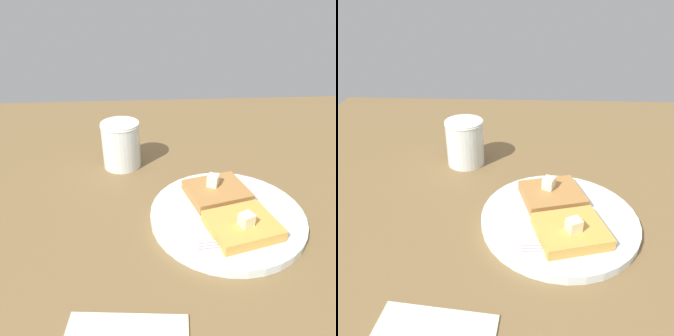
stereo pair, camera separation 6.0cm
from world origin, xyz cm
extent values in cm
cube|color=brown|center=(0.00, 0.00, 1.20)|extent=(126.98, 126.98, 2.41)
cylinder|color=white|center=(-1.04, 0.87, 3.14)|extent=(25.07, 25.07, 1.46)
torus|color=brown|center=(-1.04, 0.87, 3.47)|extent=(25.07, 25.07, 0.80)
cube|color=#A7723A|center=(-5.64, -0.33, 4.77)|extent=(10.73, 11.71, 1.80)
cube|color=gold|center=(3.55, 2.08, 4.77)|extent=(10.73, 11.71, 1.80)
cube|color=#F8EFC9|center=(-6.44, -0.63, 6.64)|extent=(2.53, 2.44, 1.95)
cube|color=#F2EAB4|center=(4.49, 2.20, 6.64)|extent=(2.44, 2.53, 1.95)
cube|color=silver|center=(5.92, 5.62, 4.05)|extent=(1.89, 10.04, 0.36)
cube|color=silver|center=(6.56, -0.75, 4.05)|extent=(2.47, 3.00, 0.36)
cube|color=silver|center=(7.67, -3.66, 4.05)|extent=(0.64, 3.22, 0.36)
cube|color=silver|center=(7.13, -3.71, 4.05)|extent=(0.64, 3.22, 0.36)
cube|color=silver|center=(6.58, -3.77, 4.05)|extent=(0.64, 3.22, 0.36)
cube|color=silver|center=(6.03, -3.82, 4.05)|extent=(0.64, 3.22, 0.36)
cylinder|color=#4A1C07|center=(-20.49, -17.17, 5.12)|extent=(7.17, 7.17, 5.43)
cylinder|color=silver|center=(-20.49, -17.17, 7.21)|extent=(7.79, 7.79, 9.61)
torus|color=silver|center=(-20.49, -17.17, 11.57)|extent=(7.98, 7.98, 0.50)
camera|label=1|loc=(40.81, -11.64, 36.78)|focal=35.00mm
camera|label=2|loc=(40.87, -5.67, 36.78)|focal=35.00mm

